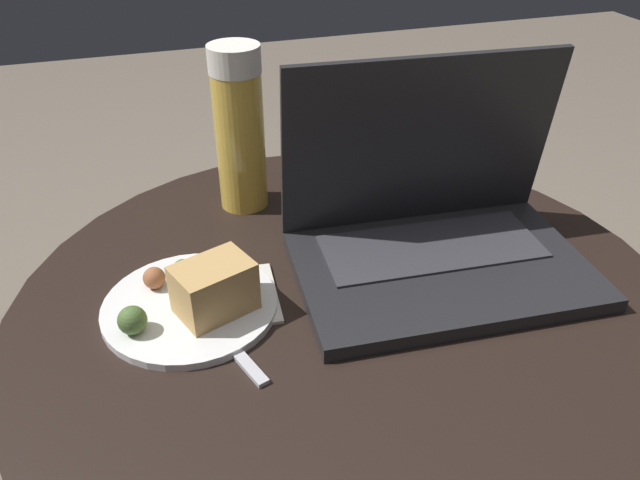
{
  "coord_description": "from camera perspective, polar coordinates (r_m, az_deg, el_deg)",
  "views": [
    {
      "loc": [
        -0.2,
        -0.52,
        1.0
      ],
      "look_at": [
        -0.03,
        0.02,
        0.64
      ],
      "focal_mm": 35.0,
      "sensor_mm": 36.0,
      "label": 1
    }
  ],
  "objects": [
    {
      "name": "beer_glass",
      "position": [
        0.83,
        -7.38,
        10.0
      ],
      "size": [
        0.07,
        0.07,
        0.22
      ],
      "color": "gold",
      "rests_on": "table"
    },
    {
      "name": "snack_plate",
      "position": [
        0.68,
        -11.27,
        -5.21
      ],
      "size": [
        0.19,
        0.19,
        0.07
      ],
      "color": "white",
      "rests_on": "table"
    },
    {
      "name": "table",
      "position": [
        0.81,
        2.27,
        -13.96
      ],
      "size": [
        0.75,
        0.75,
        0.57
      ],
      "color": "#515156",
      "rests_on": "ground_plane"
    },
    {
      "name": "fork",
      "position": [
        0.68,
        -10.22,
        -7.21
      ],
      "size": [
        0.08,
        0.19,
        0.0
      ],
      "color": "silver",
      "rests_on": "table"
    },
    {
      "name": "laptop",
      "position": [
        0.74,
        10.34,
        1.3
      ],
      "size": [
        0.35,
        0.25,
        0.24
      ],
      "color": "#232326",
      "rests_on": "table"
    },
    {
      "name": "napkin",
      "position": [
        0.7,
        -10.21,
        -5.49
      ],
      "size": [
        0.16,
        0.12,
        0.0
      ],
      "color": "silver",
      "rests_on": "table"
    }
  ]
}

